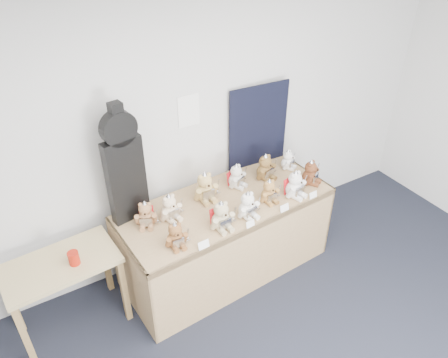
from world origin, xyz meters
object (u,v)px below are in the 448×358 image
red_cup (74,258)px  teddy_front_left (222,217)px  side_table (62,274)px  teddy_back_centre_left (205,188)px  teddy_front_end (311,173)px  teddy_back_end (288,160)px  teddy_front_far_right (295,185)px  teddy_front_far_left (176,236)px  teddy_back_left (170,208)px  teddy_front_right (269,192)px  teddy_front_centre (248,206)px  teddy_back_right (265,168)px  teddy_back_far_left (146,215)px  display_table (231,222)px  guitar_case (124,166)px  teddy_back_centre_right (237,177)px

red_cup → teddy_front_left: bearing=-14.1°
side_table → teddy_back_centre_left: size_ratio=2.96×
teddy_front_end → teddy_back_end: (-0.03, 0.32, -0.02)m
red_cup → teddy_front_far_right: (1.99, -0.25, 0.14)m
teddy_front_far_left → teddy_back_centre_left: bearing=43.9°
side_table → teddy_back_left: size_ratio=3.36×
teddy_front_left → teddy_front_right: (0.56, 0.10, -0.02)m
side_table → teddy_back_end: size_ratio=4.10×
red_cup → teddy_back_end: 2.24m
teddy_front_centre → teddy_back_centre_left: size_ratio=0.88×
teddy_back_centre_left → teddy_back_right: bearing=0.5°
teddy_front_right → teddy_back_end: bearing=35.5°
teddy_front_right → teddy_back_far_left: size_ratio=0.96×
teddy_front_far_left → display_table: bearing=21.1°
teddy_back_centre_left → teddy_back_end: (0.98, 0.04, -0.03)m
teddy_front_far_right → guitar_case: bearing=146.4°
red_cup → teddy_back_left: 0.87m
red_cup → teddy_front_centre: bearing=-11.0°
teddy_front_centre → guitar_case: bearing=142.7°
teddy_front_far_right → teddy_back_centre_right: 0.56m
teddy_front_right → teddy_front_far_right: bearing=-12.3°
teddy_back_end → teddy_back_centre_left: bearing=154.2°
side_table → teddy_front_end: (2.36, -0.23, 0.31)m
display_table → teddy_back_end: (0.84, 0.26, 0.27)m
teddy_back_right → teddy_back_end: (0.30, 0.03, -0.02)m
teddy_back_left → red_cup: bearing=170.2°
guitar_case → teddy_back_centre_left: guitar_case is taller
teddy_front_far_right → teddy_back_far_left: bearing=152.2°
teddy_front_far_left → teddy_front_left: (0.43, 0.01, 0.02)m
teddy_front_far_left → teddy_front_end: 1.51m
teddy_front_centre → teddy_front_right: (0.29, 0.08, -0.01)m
side_table → teddy_back_centre_left: 1.40m
teddy_front_right → side_table: bearing=171.2°
guitar_case → teddy_back_centre_left: size_ratio=3.43×
guitar_case → teddy_front_far_left: 0.71m
teddy_back_centre_left → teddy_back_far_left: 0.61m
side_table → teddy_back_far_left: bearing=-4.6°
side_table → teddy_back_centre_left: bearing=-1.7°
teddy_back_right → teddy_back_end: bearing=-5.9°
teddy_back_centre_left → teddy_back_far_left: teddy_back_centre_left is taller
red_cup → teddy_back_left: (0.86, 0.03, 0.13)m
teddy_back_centre_right → red_cup: bearing=163.3°
guitar_case → teddy_front_left: guitar_case is taller
display_table → teddy_back_centre_right: 0.44m
red_cup → teddy_back_centre_left: size_ratio=0.37×
teddy_back_centre_right → teddy_back_far_left: bearing=163.3°
teddy_front_far_right → teddy_front_centre: bearing=168.6°
red_cup → teddy_back_right: size_ratio=0.40×
teddy_back_right → teddy_back_centre_right: bearing=162.9°
teddy_front_far_right → teddy_back_end: teddy_front_far_right is taller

